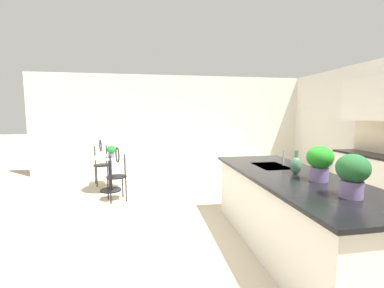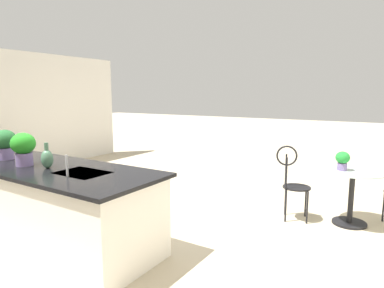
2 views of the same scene
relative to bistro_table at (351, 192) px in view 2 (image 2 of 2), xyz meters
name	(u,v)px [view 2 (image 2 of 2)]	position (x,y,z in m)	size (l,w,h in m)	color
ground_plane	(124,224)	(2.57, 1.64, -0.45)	(40.00, 40.00, 0.00)	beige
kitchen_island	(53,205)	(2.87, 2.49, 0.02)	(2.80, 1.06, 0.92)	white
bistro_table	(351,192)	(0.00, 0.00, 0.00)	(0.80, 0.80, 0.74)	black
chair_near_window	(293,179)	(0.72, 0.22, 0.13)	(0.52, 0.48, 1.04)	black
sink_faucet	(67,166)	(2.32, 2.67, 0.58)	(0.02, 0.02, 0.22)	#B2B5BA
potted_plant_on_table	(343,160)	(0.13, 0.05, 0.44)	(0.18, 0.18, 0.25)	#7A669E
potted_plant_counter_near	(23,147)	(3.17, 2.61, 0.69)	(0.27, 0.27, 0.38)	#7A669E
potted_plant_counter_far	(5,142)	(3.72, 2.53, 0.69)	(0.27, 0.27, 0.38)	#7A669E
vase_on_counter	(47,159)	(2.82, 2.56, 0.58)	(0.13, 0.13, 0.29)	#4C7A5B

